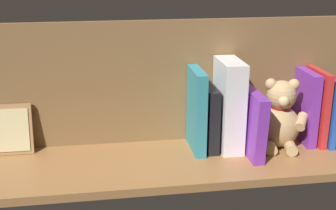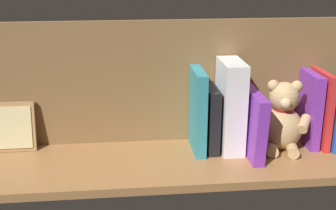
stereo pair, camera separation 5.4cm
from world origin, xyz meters
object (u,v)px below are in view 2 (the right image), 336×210
picture_frame_leaning (15,127)px  book_0 (329,112)px  teddy_bear (282,119)px  dictionary_thick_white (230,106)px

picture_frame_leaning → book_0: bearing=176.7°
teddy_bear → book_0: bearing=-160.0°
book_0 → dictionary_thick_white: (28.83, -0.06, 2.92)cm
dictionary_thick_white → picture_frame_leaning: (60.06, -5.08, -5.78)cm
teddy_bear → picture_frame_leaning: (74.66, -6.91, -1.90)cm
book_0 → dictionary_thick_white: bearing=-0.1°
book_0 → dictionary_thick_white: dictionary_thick_white is taller
teddy_bear → dictionary_thick_white: size_ratio=0.79×
book_0 → picture_frame_leaning: size_ratio=1.39×
teddy_bear → dictionary_thick_white: 15.22cm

